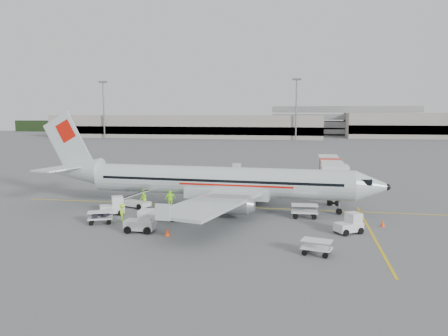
{
  "coord_description": "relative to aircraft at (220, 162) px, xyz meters",
  "views": [
    {
      "loc": [
        8.57,
        -43.81,
        9.59
      ],
      "look_at": [
        0.0,
        2.0,
        3.8
      ],
      "focal_mm": 35.0,
      "sensor_mm": 36.0,
      "label": 1
    }
  ],
  "objects": [
    {
      "name": "crew_c",
      "position": [
        -7.53,
        -6.82,
        -4.0
      ],
      "size": [
        0.77,
        1.13,
        1.62
      ],
      "primitive_type": "imported",
      "rotation": [
        0.0,
        0.0,
        1.74
      ],
      "color": "#A0F223",
      "rests_on": "ground"
    },
    {
      "name": "aircraft",
      "position": [
        0.0,
        0.0,
        0.0
      ],
      "size": [
        36.08,
        28.88,
        9.62
      ],
      "primitive_type": null,
      "rotation": [
        0.0,
        0.0,
        -0.04
      ],
      "color": "silver",
      "rests_on": "ground"
    },
    {
      "name": "cart_loaded_b",
      "position": [
        -3.69,
        -5.54,
        -4.26
      ],
      "size": [
        2.3,
        1.59,
        1.11
      ],
      "primitive_type": null,
      "rotation": [
        0.0,
        0.0,
        -0.16
      ],
      "color": "silver",
      "rests_on": "ground"
    },
    {
      "name": "tug_fore",
      "position": [
        12.04,
        -7.21,
        -3.98
      ],
      "size": [
        2.46,
        2.21,
        1.65
      ],
      "primitive_type": null,
      "rotation": [
        0.0,
        0.0,
        0.59
      ],
      "color": "silver",
      "rests_on": "ground"
    },
    {
      "name": "cart_empty_b",
      "position": [
        8.53,
        -2.47,
        -4.18
      ],
      "size": [
        2.49,
        1.55,
        1.26
      ],
      "primitive_type": null,
      "rotation": [
        0.0,
        0.0,
        0.05
      ],
      "color": "silver",
      "rests_on": "ground"
    },
    {
      "name": "cart_loaded_a",
      "position": [
        -9.13,
        -7.98,
        -4.26
      ],
      "size": [
        2.43,
        1.98,
        1.1
      ],
      "primitive_type": null,
      "rotation": [
        0.0,
        0.0,
        0.41
      ],
      "color": "silver",
      "rests_on": "ground"
    },
    {
      "name": "cart_empty_a",
      "position": [
        9.38,
        -13.24,
        -4.28
      ],
      "size": [
        2.26,
        1.66,
        1.06
      ],
      "primitive_type": null,
      "rotation": [
        0.0,
        0.0,
        -0.25
      ],
      "color": "silver",
      "rests_on": "ground"
    },
    {
      "name": "stripe_cross",
      "position": [
        13.9,
        -7.0,
        -4.81
      ],
      "size": [
        0.2,
        20.0,
        0.01
      ],
      "primitive_type": "cube",
      "color": "yellow",
      "rests_on": "ground"
    },
    {
      "name": "mast_west",
      "position": [
        -70.1,
        119.0,
        6.19
      ],
      "size": [
        3.2,
        1.2,
        22.0
      ],
      "primitive_type": null,
      "color": "slate",
      "rests_on": "ground"
    },
    {
      "name": "tug_aft",
      "position": [
        -9.57,
        -4.59,
        -3.94
      ],
      "size": [
        2.6,
        2.22,
        1.74
      ],
      "primitive_type": null,
      "rotation": [
        0.0,
        0.0,
        0.5
      ],
      "color": "silver",
      "rests_on": "ground"
    },
    {
      "name": "terminal_west",
      "position": [
        -40.1,
        131.0,
        -0.31
      ],
      "size": [
        110.0,
        22.0,
        9.0
      ],
      "primitive_type": null,
      "color": "gray",
      "rests_on": "ground"
    },
    {
      "name": "belt_loader",
      "position": [
        -8.75,
        -1.0,
        -3.61
      ],
      "size": [
        4.73,
        3.11,
        2.4
      ],
      "primitive_type": null,
      "rotation": [
        0.0,
        0.0,
        -0.36
      ],
      "color": "silver",
      "rests_on": "ground"
    },
    {
      "name": "cone_stbd",
      "position": [
        -2.15,
        -10.55,
        -4.46
      ],
      "size": [
        0.43,
        0.43,
        0.71
      ],
      "primitive_type": "cone",
      "color": "#FF4E19",
      "rests_on": "ground"
    },
    {
      "name": "cone_port",
      "position": [
        4.28,
        18.69,
        -4.49
      ],
      "size": [
        0.4,
        0.4,
        0.65
      ],
      "primitive_type": "cone",
      "color": "#FF4E19",
      "rests_on": "ground"
    },
    {
      "name": "stripe_lead",
      "position": [
        -0.1,
        1.0,
        -4.81
      ],
      "size": [
        44.0,
        0.2,
        0.01
      ],
      "primitive_type": "cube",
      "color": "yellow",
      "rests_on": "ground"
    },
    {
      "name": "mast_center",
      "position": [
        4.9,
        119.0,
        6.19
      ],
      "size": [
        3.2,
        1.2,
        22.0
      ],
      "primitive_type": null,
      "color": "slate",
      "rests_on": "ground"
    },
    {
      "name": "parking_garage",
      "position": [
        24.9,
        161.0,
        2.19
      ],
      "size": [
        62.0,
        24.0,
        14.0
      ],
      "primitive_type": null,
      "color": "slate",
      "rests_on": "ground"
    },
    {
      "name": "jet_bridge",
      "position": [
        11.4,
        9.64,
        -2.63
      ],
      "size": [
        3.34,
        16.65,
        4.36
      ],
      "primitive_type": null,
      "rotation": [
        0.0,
        0.0,
        0.01
      ],
      "color": "silver",
      "rests_on": "ground"
    },
    {
      "name": "cone_nose",
      "position": [
        15.13,
        -4.53,
        -4.48
      ],
      "size": [
        0.4,
        0.4,
        0.65
      ],
      "primitive_type": "cone",
      "color": "#FF4E19",
      "rests_on": "ground"
    },
    {
      "name": "treeline",
      "position": [
        -0.1,
        176.0,
        -1.81
      ],
      "size": [
        300.0,
        3.0,
        6.0
      ],
      "primitive_type": null,
      "color": "black",
      "rests_on": "ground"
    },
    {
      "name": "tug_mid",
      "position": [
        -4.69,
        -9.89,
        -3.88
      ],
      "size": [
        2.47,
        1.5,
        1.85
      ],
      "primitive_type": null,
      "rotation": [
        0.0,
        0.0,
        0.05
      ],
      "color": "silver",
      "rests_on": "ground"
    },
    {
      "name": "ground",
      "position": [
        -0.1,
        1.0,
        -4.81
      ],
      "size": [
        360.0,
        360.0,
        0.0
      ],
      "primitive_type": "plane",
      "color": "#56595B"
    },
    {
      "name": "crew_b",
      "position": [
        -7.92,
        -0.7,
        -3.94
      ],
      "size": [
        1.01,
        1.06,
        1.73
      ],
      "primitive_type": "imported",
      "rotation": [
        0.0,
        0.0,
        -1.01
      ],
      "color": "#A0F223",
      "rests_on": "ground"
    },
    {
      "name": "crew_a",
      "position": [
        -2.72,
        -0.5,
        -3.95
      ],
      "size": [
        0.72,
        0.74,
        1.71
      ],
      "primitive_type": "imported",
      "rotation": [
        0.0,
        0.0,
        0.84
      ],
      "color": "#A0F223",
      "rests_on": "ground"
    },
    {
      "name": "crew_d",
      "position": [
        -4.99,
        -0.71,
        -3.85
      ],
      "size": [
        1.21,
        0.81,
        1.92
      ],
      "primitive_type": "imported",
      "rotation": [
        0.0,
        0.0,
        3.47
      ],
      "color": "#A0F223",
      "rests_on": "ground"
    }
  ]
}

